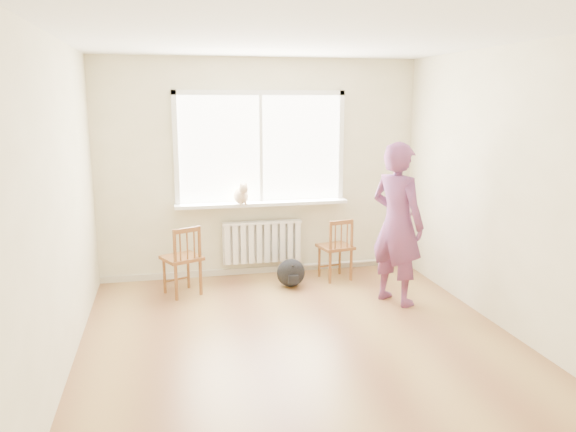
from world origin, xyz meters
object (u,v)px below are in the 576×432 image
chair_right (337,249)px  person (397,224)px  backpack (291,273)px  chair_left (184,260)px  cat (241,195)px

chair_right → person: person is taller
chair_right → backpack: 0.67m
chair_left → cat: cat is taller
cat → backpack: bearing=-46.8°
chair_right → person: size_ratio=0.44×
chair_right → backpack: chair_right is taller
chair_right → backpack: size_ratio=2.28×
chair_left → chair_right: (1.87, 0.17, -0.02)m
chair_right → cat: size_ratio=1.84×
chair_right → person: 1.09m
chair_left → person: person is taller
chair_left → chair_right: bearing=160.5°
person → cat: (-1.53, 1.18, 0.18)m
chair_left → cat: (0.73, 0.45, 0.66)m
chair_right → backpack: bearing=2.0°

